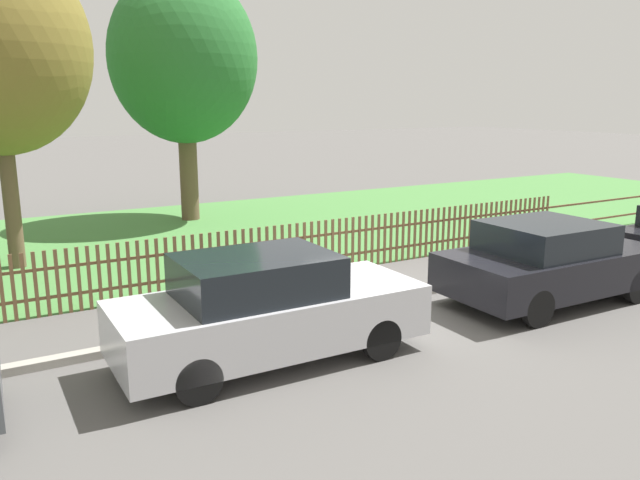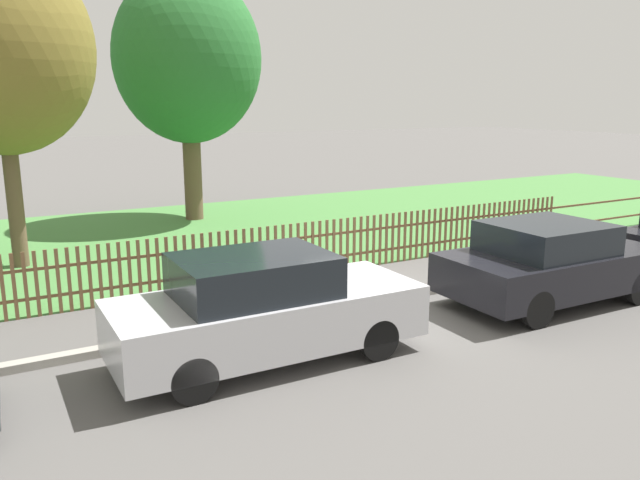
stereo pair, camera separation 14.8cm
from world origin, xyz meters
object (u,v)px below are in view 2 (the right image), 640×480
(covered_motorcycle, at_px, (266,270))
(parked_car_navy_estate, at_px, (265,308))
(parked_car_red_compact, at_px, (550,262))
(tree_mid_park, at_px, (188,59))

(covered_motorcycle, bearing_deg, parked_car_navy_estate, -109.48)
(parked_car_navy_estate, height_order, parked_car_red_compact, parked_car_navy_estate)
(parked_car_navy_estate, distance_m, tree_mid_park, 11.80)
(parked_car_red_compact, relative_size, covered_motorcycle, 2.08)
(parked_car_navy_estate, relative_size, tree_mid_park, 0.59)
(covered_motorcycle, xyz_separation_m, tree_mid_park, (1.57, 8.66, 4.07))
(parked_car_red_compact, distance_m, covered_motorcycle, 5.02)
(covered_motorcycle, relative_size, tree_mid_park, 0.27)
(parked_car_navy_estate, bearing_deg, covered_motorcycle, 65.68)
(parked_car_red_compact, bearing_deg, covered_motorcycle, 153.98)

